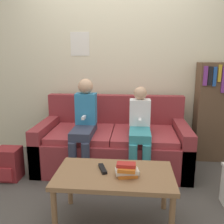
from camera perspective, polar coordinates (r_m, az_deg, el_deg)
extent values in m
plane|color=#4C4742|center=(2.75, -0.84, -16.92)|extent=(10.00, 10.00, 0.00)
cube|color=beige|center=(3.48, 1.03, 11.83)|extent=(8.00, 0.06, 2.60)
cube|color=white|center=(3.52, -7.35, 15.18)|extent=(0.26, 0.00, 0.31)
cube|color=maroon|center=(3.13, 0.17, -8.95)|extent=(1.80, 0.89, 0.40)
cube|color=maroon|center=(3.36, 0.73, 0.15)|extent=(1.80, 0.14, 0.44)
cube|color=maroon|center=(3.27, -14.54, -6.88)|extent=(0.14, 0.89, 0.56)
cube|color=maroon|center=(3.14, 15.53, -7.79)|extent=(0.14, 0.89, 0.56)
cube|color=#A1343A|center=(3.07, -6.88, -4.82)|extent=(0.74, 0.73, 0.07)
cube|color=#A1343A|center=(3.01, 7.26, -5.21)|extent=(0.74, 0.73, 0.07)
cube|color=#8E6642|center=(2.06, 0.56, -14.22)|extent=(0.95, 0.54, 0.04)
cylinder|color=#8E6642|center=(2.06, -13.04, -21.79)|extent=(0.04, 0.04, 0.41)
cylinder|color=#8E6642|center=(2.00, 13.50, -23.05)|extent=(0.04, 0.04, 0.41)
cylinder|color=#8E6642|center=(2.44, -9.60, -15.81)|extent=(0.04, 0.04, 0.41)
cylinder|color=#8E6642|center=(2.38, 11.91, -16.61)|extent=(0.04, 0.04, 0.41)
cylinder|color=#33384C|center=(2.75, -8.95, -11.55)|extent=(0.09, 0.09, 0.47)
cylinder|color=#33384C|center=(2.72, -6.02, -11.74)|extent=(0.09, 0.09, 0.47)
cube|color=#33384C|center=(2.89, -6.46, -4.29)|extent=(0.23, 0.54, 0.09)
cube|color=teal|center=(2.99, -5.95, 0.79)|extent=(0.24, 0.16, 0.36)
sphere|color=tan|center=(2.94, -6.07, 5.88)|extent=(0.18, 0.18, 0.18)
cube|color=white|center=(2.86, -6.49, -1.27)|extent=(0.03, 0.12, 0.03)
cylinder|color=teal|center=(2.67, 4.77, -12.17)|extent=(0.09, 0.09, 0.47)
cylinder|color=teal|center=(2.68, 7.83, -12.21)|extent=(0.09, 0.09, 0.47)
cube|color=teal|center=(2.83, 6.35, -4.64)|extent=(0.23, 0.54, 0.09)
cube|color=white|center=(2.94, 6.39, -0.03)|extent=(0.24, 0.16, 0.30)
sphere|color=tan|center=(2.90, 6.50, 4.28)|extent=(0.15, 0.15, 0.15)
cube|color=white|center=(2.81, 6.41, -1.92)|extent=(0.03, 0.12, 0.03)
cube|color=black|center=(2.10, -2.16, -12.83)|extent=(0.09, 0.17, 0.02)
cube|color=orange|center=(2.02, 3.37, -13.95)|extent=(0.18, 0.16, 0.02)
cube|color=silver|center=(2.00, 3.45, -13.37)|extent=(0.20, 0.13, 0.03)
cube|color=orange|center=(1.98, 3.43, -12.74)|extent=(0.14, 0.14, 0.03)
cube|color=red|center=(1.98, 3.25, -11.97)|extent=(0.15, 0.08, 0.03)
cube|color=brown|center=(3.50, 21.50, -0.01)|extent=(0.37, 0.28, 1.27)
cube|color=#7A3389|center=(3.25, 20.58, 7.74)|extent=(0.05, 0.02, 0.24)
cube|color=black|center=(3.27, 21.51, 7.67)|extent=(0.04, 0.02, 0.23)
cube|color=#23519E|center=(3.29, 22.43, 7.49)|extent=(0.04, 0.02, 0.23)
cube|color=gold|center=(3.30, 23.41, 8.11)|extent=(0.04, 0.02, 0.21)
cube|color=#7A3389|center=(3.32, 24.20, 6.74)|extent=(0.05, 0.02, 0.32)
cube|color=maroon|center=(3.08, -22.46, -10.83)|extent=(0.25, 0.22, 0.36)
cube|color=#A52A30|center=(3.01, -23.44, -12.99)|extent=(0.18, 0.03, 0.14)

